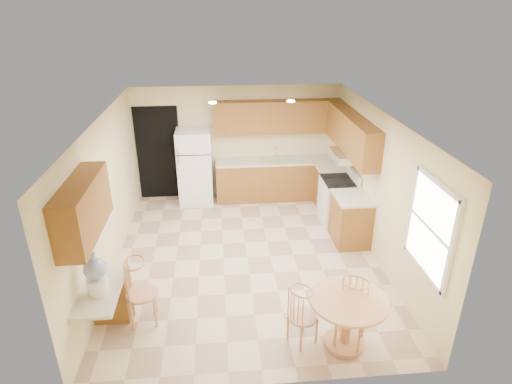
{
  "coord_description": "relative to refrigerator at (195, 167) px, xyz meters",
  "views": [
    {
      "loc": [
        -0.43,
        -6.39,
        4.15
      ],
      "look_at": [
        0.19,
        0.3,
        1.12
      ],
      "focal_mm": 30.0,
      "sensor_mm": 36.0,
      "label": 1
    }
  ],
  "objects": [
    {
      "name": "base_cab_back",
      "position": [
        1.83,
        0.05,
        -0.39
      ],
      "size": [
        2.75,
        0.6,
        0.87
      ],
      "primitive_type": "cube",
      "color": "#8F5B24",
      "rests_on": "floor"
    },
    {
      "name": "floor",
      "position": [
        0.95,
        -2.4,
        -0.83
      ],
      "size": [
        5.5,
        5.5,
        0.0
      ],
      "primitive_type": "plane",
      "color": "beige",
      "rests_on": "ground"
    },
    {
      "name": "desk_pedestal",
      "position": [
        -1.05,
        -3.72,
        -0.47
      ],
      "size": [
        0.48,
        0.42,
        0.72
      ],
      "primitive_type": "cube",
      "color": "#8F5B24",
      "rests_on": "floor"
    },
    {
      "name": "counter_back",
      "position": [
        1.83,
        0.05,
        0.06
      ],
      "size": [
        2.75,
        0.63,
        0.04
      ],
      "primitive_type": "cube",
      "color": "beige",
      "rests_on": "base_cab_back"
    },
    {
      "name": "base_cab_right_a",
      "position": [
        2.9,
        -0.54,
        -0.39
      ],
      "size": [
        0.6,
        0.59,
        0.87
      ],
      "primitive_type": "cube",
      "color": "#8F5B24",
      "rests_on": "floor"
    },
    {
      "name": "wall_back",
      "position": [
        0.95,
        0.35,
        0.42
      ],
      "size": [
        4.5,
        0.02,
        2.5
      ],
      "primitive_type": "cube",
      "color": "beige",
      "rests_on": "floor"
    },
    {
      "name": "wall_right",
      "position": [
        3.2,
        -2.4,
        0.42
      ],
      "size": [
        0.02,
        5.5,
        2.5
      ],
      "primitive_type": "cube",
      "color": "beige",
      "rests_on": "floor"
    },
    {
      "name": "counter_right_a",
      "position": [
        2.9,
        -0.54,
        0.06
      ],
      "size": [
        0.63,
        0.59,
        0.04
      ],
      "primitive_type": "cube",
      "color": "beige",
      "rests_on": "base_cab_right_a"
    },
    {
      "name": "chair_desk",
      "position": [
        -0.6,
        -3.99,
        -0.23
      ],
      "size": [
        0.43,
        0.56,
        0.98
      ],
      "rotation": [
        0.0,
        0.0,
        -1.45
      ],
      "color": "tan",
      "rests_on": "floor"
    },
    {
      "name": "wall_front",
      "position": [
        0.95,
        -5.15,
        0.42
      ],
      "size": [
        4.5,
        0.02,
        2.5
      ],
      "primitive_type": "cube",
      "color": "beige",
      "rests_on": "floor"
    },
    {
      "name": "counter_right_b",
      "position": [
        2.9,
        -2.0,
        0.06
      ],
      "size": [
        0.63,
        0.8,
        0.04
      ],
      "primitive_type": "cube",
      "color": "beige",
      "rests_on": "base_cab_right_b"
    },
    {
      "name": "chair_table_a",
      "position": [
        1.52,
        -4.57,
        -0.31
      ],
      "size": [
        0.37,
        0.47,
        0.84
      ],
      "rotation": [
        0.0,
        0.0,
        -1.06
      ],
      "color": "tan",
      "rests_on": "floor"
    },
    {
      "name": "range_hood",
      "position": [
        2.95,
        -1.22,
        0.59
      ],
      "size": [
        0.5,
        0.76,
        0.14
      ],
      "primitive_type": "cube",
      "color": "silver",
      "rests_on": "upper_cab_right"
    },
    {
      "name": "upper_cab_back",
      "position": [
        1.83,
        0.19,
        1.02
      ],
      "size": [
        2.75,
        0.33,
        0.7
      ],
      "primitive_type": "cube",
      "color": "#8F5B24",
      "rests_on": "wall_back"
    },
    {
      "name": "upper_cab_right",
      "position": [
        3.04,
        -1.19,
        1.02
      ],
      "size": [
        0.33,
        2.42,
        0.7
      ],
      "primitive_type": "cube",
      "color": "#8F5B24",
      "rests_on": "wall_right"
    },
    {
      "name": "water_crock",
      "position": [
        -1.05,
        -4.23,
        0.2
      ],
      "size": [
        0.28,
        0.28,
        0.58
      ],
      "color": "white",
      "rests_on": "desk_top"
    },
    {
      "name": "dining_table",
      "position": [
        2.07,
        -4.6,
        -0.34
      ],
      "size": [
        1.0,
        1.0,
        0.74
      ],
      "rotation": [
        0.0,
        0.0,
        -0.35
      ],
      "color": "tan",
      "rests_on": "floor"
    },
    {
      "name": "window",
      "position": [
        3.18,
        -4.25,
        0.67
      ],
      "size": [
        0.06,
        1.12,
        1.3
      ],
      "color": "white",
      "rests_on": "wall_right"
    },
    {
      "name": "ceiling",
      "position": [
        0.95,
        -2.4,
        1.67
      ],
      "size": [
        4.5,
        5.5,
        0.02
      ],
      "primitive_type": "cube",
      "color": "white",
      "rests_on": "wall_back"
    },
    {
      "name": "sink",
      "position": [
        1.8,
        0.05,
        0.08
      ],
      "size": [
        0.78,
        0.44,
        0.01
      ],
      "primitive_type": "cube",
      "color": "silver",
      "rests_on": "counter_back"
    },
    {
      "name": "can_light_b",
      "position": [
        1.85,
        -1.2,
        1.66
      ],
      "size": [
        0.14,
        0.14,
        0.02
      ],
      "primitive_type": "cylinder",
      "color": "white",
      "rests_on": "ceiling"
    },
    {
      "name": "refrigerator",
      "position": [
        0.0,
        0.0,
        0.0
      ],
      "size": [
        0.73,
        0.71,
        1.65
      ],
      "color": "white",
      "rests_on": "floor"
    },
    {
      "name": "base_cab_right_b",
      "position": [
        2.9,
        -2.0,
        -0.39
      ],
      "size": [
        0.6,
        0.8,
        0.87
      ],
      "primitive_type": "cube",
      "color": "#8F5B24",
      "rests_on": "floor"
    },
    {
      "name": "wall_left",
      "position": [
        -1.3,
        -2.4,
        0.42
      ],
      "size": [
        0.02,
        5.5,
        2.5
      ],
      "primitive_type": "cube",
      "color": "beige",
      "rests_on": "floor"
    },
    {
      "name": "desk_top",
      "position": [
        -1.05,
        -4.1,
        -0.08
      ],
      "size": [
        0.5,
        1.2,
        0.04
      ],
      "primitive_type": "cube",
      "color": "beige",
      "rests_on": "desk_pedestal"
    },
    {
      "name": "doorway",
      "position": [
        -0.8,
        0.34,
        0.22
      ],
      "size": [
        0.9,
        0.02,
        2.1
      ],
      "primitive_type": "cube",
      "color": "black",
      "rests_on": "floor"
    },
    {
      "name": "chair_table_b",
      "position": [
        2.12,
        -4.69,
        -0.25
      ],
      "size": [
        0.42,
        0.48,
        0.95
      ],
      "rotation": [
        0.0,
        0.0,
        2.65
      ],
      "color": "tan",
      "rests_on": "floor"
    },
    {
      "name": "upper_cab_left",
      "position": [
        -1.13,
        -4.0,
        1.02
      ],
      "size": [
        0.33,
        1.4,
        0.7
      ],
      "primitive_type": "cube",
      "color": "#8F5B24",
      "rests_on": "wall_left"
    },
    {
      "name": "can_light_a",
      "position": [
        0.45,
        -1.2,
        1.66
      ],
      "size": [
        0.14,
        0.14,
        0.02
      ],
      "primitive_type": "cylinder",
      "color": "white",
      "rests_on": "ceiling"
    },
    {
      "name": "stove",
      "position": [
        2.88,
        -1.22,
        -0.36
      ],
      "size": [
        0.65,
        0.76,
        1.09
      ],
      "color": "white",
      "rests_on": "floor"
    }
  ]
}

